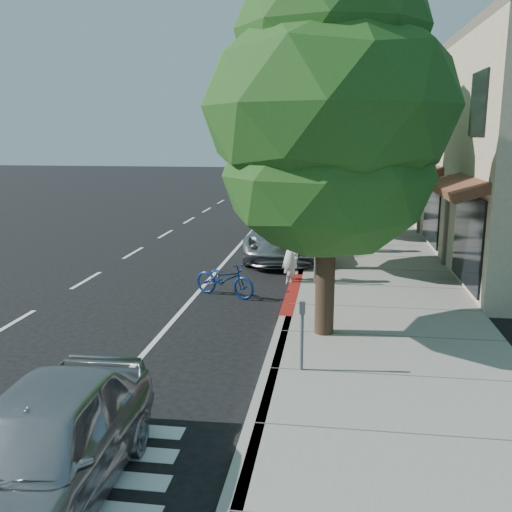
% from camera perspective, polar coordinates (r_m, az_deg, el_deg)
% --- Properties ---
extents(ground, '(120.00, 120.00, 0.00)m').
position_cam_1_polar(ground, '(14.21, 3.33, -5.33)').
color(ground, black).
rests_on(ground, ground).
extents(sidewalk, '(4.60, 56.00, 0.15)m').
position_cam_1_polar(sidewalk, '(21.95, 11.07, 0.92)').
color(sidewalk, gray).
rests_on(sidewalk, ground).
extents(curb, '(0.30, 56.00, 0.15)m').
position_cam_1_polar(curb, '(21.94, 5.07, 1.10)').
color(curb, '#9E998E').
rests_on(curb, ground).
extents(curb_red_segment, '(0.32, 4.00, 0.15)m').
position_cam_1_polar(curb_red_segment, '(15.14, 3.65, -3.93)').
color(curb_red_segment, maroon).
rests_on(curb_red_segment, ground).
extents(storefront_building, '(10.00, 36.00, 7.00)m').
position_cam_1_polar(storefront_building, '(32.65, 23.52, 9.83)').
color(storefront_building, beige).
rests_on(storefront_building, ground).
extents(street_tree_0, '(5.01, 5.01, 7.65)m').
position_cam_1_polar(street_tree_0, '(11.52, 7.37, 13.99)').
color(street_tree_0, black).
rests_on(street_tree_0, ground).
extents(street_tree_1, '(5.22, 5.22, 7.69)m').
position_cam_1_polar(street_tree_1, '(17.52, 7.65, 13.25)').
color(street_tree_1, black).
rests_on(street_tree_1, ground).
extents(street_tree_2, '(3.90, 3.90, 6.73)m').
position_cam_1_polar(street_tree_2, '(23.51, 7.76, 11.89)').
color(street_tree_2, black).
rests_on(street_tree_2, ground).
extents(street_tree_3, '(5.03, 5.03, 7.68)m').
position_cam_1_polar(street_tree_3, '(29.51, 7.88, 12.82)').
color(street_tree_3, black).
rests_on(street_tree_3, ground).
extents(street_tree_4, '(4.05, 4.05, 7.03)m').
position_cam_1_polar(street_tree_4, '(35.51, 7.92, 12.26)').
color(street_tree_4, black).
rests_on(street_tree_4, ground).
extents(street_tree_5, '(4.85, 4.85, 7.84)m').
position_cam_1_polar(street_tree_5, '(41.51, 7.98, 12.82)').
color(street_tree_5, black).
rests_on(street_tree_5, ground).
extents(cyclist, '(0.73, 0.83, 1.91)m').
position_cam_1_polar(cyclist, '(16.18, 3.51, 0.33)').
color(cyclist, white).
rests_on(cyclist, ground).
extents(bicycle, '(1.91, 1.27, 0.95)m').
position_cam_1_polar(bicycle, '(15.20, -3.14, -2.31)').
color(bicycle, navy).
rests_on(bicycle, ground).
extents(silver_suv, '(2.77, 5.64, 1.54)m').
position_cam_1_polar(silver_suv, '(19.97, 2.95, 2.06)').
color(silver_suv, '#9C9DA1').
rests_on(silver_suv, ground).
extents(dark_sedan, '(2.09, 4.56, 1.45)m').
position_cam_1_polar(dark_sedan, '(24.14, 4.17, 3.70)').
color(dark_sedan, black).
rests_on(dark_sedan, ground).
extents(white_pickup, '(2.58, 5.99, 1.72)m').
position_cam_1_polar(white_pickup, '(28.82, 3.07, 5.35)').
color(white_pickup, white).
rests_on(white_pickup, ground).
extents(dark_suv_far, '(2.09, 4.70, 1.57)m').
position_cam_1_polar(dark_suv_far, '(39.02, 5.11, 6.99)').
color(dark_suv_far, black).
rests_on(dark_suv_far, ground).
extents(near_car_a, '(1.85, 4.31, 1.45)m').
position_cam_1_polar(near_car_a, '(7.32, -20.76, -17.61)').
color(near_car_a, '#ACABB0').
rests_on(near_car_a, ground).
extents(pedestrian, '(1.17, 1.14, 1.90)m').
position_cam_1_polar(pedestrian, '(20.51, 8.29, 3.15)').
color(pedestrian, black).
rests_on(pedestrian, sidewalk).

